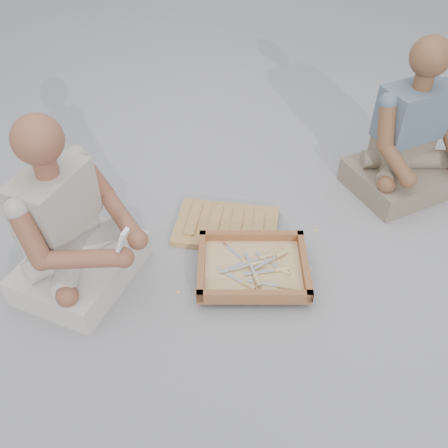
% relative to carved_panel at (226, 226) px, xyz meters
% --- Properties ---
extents(ground, '(60.00, 60.00, 0.00)m').
position_rel_carved_panel_xyz_m(ground, '(0.04, -0.47, -0.02)').
color(ground, '#97979C').
rests_on(ground, ground).
extents(carved_panel, '(0.57, 0.40, 0.04)m').
position_rel_carved_panel_xyz_m(carved_panel, '(0.00, 0.00, 0.00)').
color(carved_panel, '#A0693E').
rests_on(carved_panel, ground).
extents(tool_tray, '(0.61, 0.53, 0.07)m').
position_rel_carved_panel_xyz_m(tool_tray, '(0.20, -0.30, 0.04)').
color(tool_tray, brown).
rests_on(tool_tray, carved_panel).
extents(chisel_0, '(0.22, 0.02, 0.02)m').
position_rel_carved_panel_xyz_m(chisel_0, '(0.35, -0.40, 0.05)').
color(chisel_0, silver).
rests_on(chisel_0, tool_tray).
extents(chisel_1, '(0.20, 0.13, 0.02)m').
position_rel_carved_panel_xyz_m(chisel_1, '(0.19, -0.30, 0.06)').
color(chisel_1, silver).
rests_on(chisel_1, tool_tray).
extents(chisel_2, '(0.16, 0.18, 0.02)m').
position_rel_carved_panel_xyz_m(chisel_2, '(0.31, -0.21, 0.06)').
color(chisel_2, silver).
rests_on(chisel_2, tool_tray).
extents(chisel_3, '(0.20, 0.13, 0.02)m').
position_rel_carved_panel_xyz_m(chisel_3, '(0.33, -0.29, 0.05)').
color(chisel_3, silver).
rests_on(chisel_3, tool_tray).
extents(chisel_4, '(0.12, 0.20, 0.02)m').
position_rel_carved_panel_xyz_m(chisel_4, '(0.23, -0.38, 0.06)').
color(chisel_4, silver).
rests_on(chisel_4, tool_tray).
extents(chisel_5, '(0.21, 0.11, 0.02)m').
position_rel_carved_panel_xyz_m(chisel_5, '(0.18, -0.42, 0.05)').
color(chisel_5, silver).
rests_on(chisel_5, tool_tray).
extents(chisel_6, '(0.21, 0.10, 0.02)m').
position_rel_carved_panel_xyz_m(chisel_6, '(0.32, -0.30, 0.05)').
color(chisel_6, silver).
rests_on(chisel_6, tool_tray).
extents(chisel_7, '(0.19, 0.14, 0.02)m').
position_rel_carved_panel_xyz_m(chisel_7, '(0.23, -0.24, 0.05)').
color(chisel_7, silver).
rests_on(chisel_7, tool_tray).
extents(chisel_8, '(0.18, 0.15, 0.02)m').
position_rel_carved_panel_xyz_m(chisel_8, '(0.15, -0.27, 0.05)').
color(chisel_8, silver).
rests_on(chisel_8, tool_tray).
extents(wood_chip_0, '(0.02, 0.02, 0.00)m').
position_rel_carved_panel_xyz_m(wood_chip_0, '(-0.12, -0.49, -0.02)').
color(wood_chip_0, tan).
rests_on(wood_chip_0, ground).
extents(wood_chip_1, '(0.02, 0.02, 0.00)m').
position_rel_carved_panel_xyz_m(wood_chip_1, '(0.40, -0.43, -0.02)').
color(wood_chip_1, tan).
rests_on(wood_chip_1, ground).
extents(wood_chip_2, '(0.02, 0.02, 0.00)m').
position_rel_carved_panel_xyz_m(wood_chip_2, '(-0.04, -0.47, -0.02)').
color(wood_chip_2, tan).
rests_on(wood_chip_2, ground).
extents(wood_chip_3, '(0.02, 0.02, 0.00)m').
position_rel_carved_panel_xyz_m(wood_chip_3, '(0.18, 0.04, -0.02)').
color(wood_chip_3, tan).
rests_on(wood_chip_3, ground).
extents(wood_chip_4, '(0.02, 0.02, 0.00)m').
position_rel_carved_panel_xyz_m(wood_chip_4, '(0.47, 0.09, -0.02)').
color(wood_chip_4, tan).
rests_on(wood_chip_4, ground).
extents(wood_chip_5, '(0.02, 0.02, 0.00)m').
position_rel_carved_panel_xyz_m(wood_chip_5, '(0.47, -0.20, -0.02)').
color(wood_chip_5, tan).
rests_on(wood_chip_5, ground).
extents(wood_chip_6, '(0.02, 0.02, 0.00)m').
position_rel_carved_panel_xyz_m(wood_chip_6, '(0.12, -0.49, -0.02)').
color(wood_chip_6, tan).
rests_on(wood_chip_6, ground).
extents(wood_chip_7, '(0.02, 0.02, 0.00)m').
position_rel_carved_panel_xyz_m(wood_chip_7, '(0.08, -0.30, -0.02)').
color(wood_chip_7, tan).
rests_on(wood_chip_7, ground).
extents(wood_chip_8, '(0.02, 0.02, 0.00)m').
position_rel_carved_panel_xyz_m(wood_chip_8, '(0.16, 0.06, -0.02)').
color(wood_chip_8, tan).
rests_on(wood_chip_8, ground).
extents(wood_chip_9, '(0.02, 0.02, 0.00)m').
position_rel_carved_panel_xyz_m(wood_chip_9, '(0.38, -0.27, -0.02)').
color(wood_chip_9, tan).
rests_on(wood_chip_9, ground).
extents(wood_chip_10, '(0.02, 0.02, 0.00)m').
position_rel_carved_panel_xyz_m(wood_chip_10, '(0.23, -0.00, -0.02)').
color(wood_chip_10, tan).
rests_on(wood_chip_10, ground).
extents(wood_chip_11, '(0.02, 0.02, 0.00)m').
position_rel_carved_panel_xyz_m(wood_chip_11, '(0.12, -0.33, -0.02)').
color(wood_chip_11, tan).
rests_on(wood_chip_11, ground).
extents(wood_chip_12, '(0.02, 0.02, 0.00)m').
position_rel_carved_panel_xyz_m(wood_chip_12, '(-0.05, -0.22, -0.02)').
color(wood_chip_12, tan).
rests_on(wood_chip_12, ground).
extents(wood_chip_13, '(0.02, 0.02, 0.00)m').
position_rel_carved_panel_xyz_m(wood_chip_13, '(-0.01, 0.02, -0.02)').
color(wood_chip_13, tan).
rests_on(wood_chip_13, ground).
extents(wood_chip_14, '(0.02, 0.02, 0.00)m').
position_rel_carved_panel_xyz_m(wood_chip_14, '(0.02, -0.17, -0.02)').
color(wood_chip_14, tan).
rests_on(wood_chip_14, ground).
extents(wood_chip_15, '(0.02, 0.02, 0.00)m').
position_rel_carved_panel_xyz_m(wood_chip_15, '(0.21, -0.48, -0.02)').
color(wood_chip_15, tan).
rests_on(wood_chip_15, ground).
extents(craftsman, '(0.64, 0.64, 0.89)m').
position_rel_carved_panel_xyz_m(craftsman, '(-0.61, -0.50, 0.28)').
color(craftsman, beige).
rests_on(craftsman, ground).
extents(companion, '(0.73, 0.71, 0.90)m').
position_rel_carved_panel_xyz_m(companion, '(0.91, 0.60, 0.28)').
color(companion, '#756254').
rests_on(companion, ground).
extents(mobile_phone, '(0.06, 0.06, 0.12)m').
position_rel_carved_panel_xyz_m(mobile_phone, '(-0.30, -0.61, 0.41)').
color(mobile_phone, silver).
rests_on(mobile_phone, craftsman).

